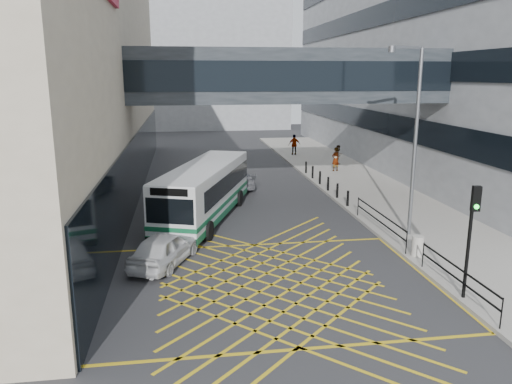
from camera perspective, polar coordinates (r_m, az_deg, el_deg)
name	(u,v)px	position (r m, az deg, el deg)	size (l,w,h in m)	color
ground	(272,285)	(18.78, 1.80, -10.55)	(120.00, 120.00, 0.00)	#333335
building_right	(499,46)	(49.09, 26.04, 14.81)	(24.09, 44.00, 20.00)	gray
building_far	(188,65)	(76.92, -7.77, 14.22)	(28.00, 16.00, 18.00)	gray
skybridge	(287,76)	(29.53, 3.61, 13.09)	(20.00, 4.10, 3.00)	#2A2F34
pavement	(363,187)	(34.92, 12.09, 0.57)	(6.00, 54.00, 0.16)	#9D988F
box_junction	(272,285)	(18.78, 1.80, -10.54)	(12.00, 9.00, 0.01)	gold
bus	(205,190)	(26.74, -5.83, 0.22)	(5.73, 10.68, 2.94)	silver
car_white	(164,248)	(20.73, -10.45, -6.34)	(1.81, 4.42, 1.41)	silver
car_dark	(190,182)	(32.62, -7.51, 1.15)	(2.00, 5.10, 1.60)	black
car_silver	(233,177)	(34.18, -2.64, 1.69)	(1.98, 4.68, 1.46)	#9A9CA3
traffic_light	(472,226)	(17.88, 23.43, -3.61)	(0.30, 0.47, 3.95)	black
street_lamp	(413,131)	(23.85, 17.48, 6.62)	(1.93, 0.83, 8.62)	slate
litter_bin	(418,246)	(22.07, 17.98, -5.88)	(0.49, 0.49, 0.85)	#ADA89E
kerb_railings	(409,239)	(21.88, 17.10, -5.18)	(0.05, 12.54, 1.00)	black
bollards	(324,181)	(33.96, 7.77, 1.30)	(0.14, 10.14, 0.90)	black
pedestrian_a	(335,159)	(39.78, 9.07, 3.72)	(0.74, 0.53, 1.87)	gray
pedestrian_b	(338,155)	(42.66, 9.40, 4.20)	(0.80, 0.47, 1.64)	gray
pedestrian_c	(294,145)	(47.46, 4.41, 5.41)	(1.13, 0.55, 1.92)	gray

